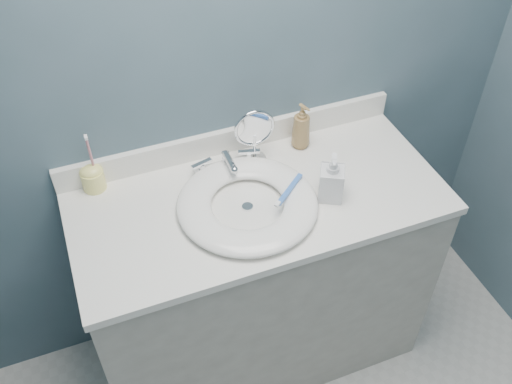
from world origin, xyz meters
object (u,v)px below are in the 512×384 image
makeup_mirror (254,134)px  soap_bottle_clear (332,177)px  soap_bottle_amber (301,126)px  toothbrush_holder (93,177)px

makeup_mirror → soap_bottle_clear: 0.31m
makeup_mirror → soap_bottle_clear: bearing=-54.2°
soap_bottle_amber → soap_bottle_clear: (-0.02, -0.27, -0.00)m
makeup_mirror → toothbrush_holder: 0.55m
makeup_mirror → soap_bottle_amber: bearing=8.4°
makeup_mirror → soap_bottle_clear: size_ratio=1.23×
soap_bottle_clear → toothbrush_holder: (-0.70, 0.32, -0.04)m
makeup_mirror → toothbrush_holder: bearing=177.2°
soap_bottle_amber → soap_bottle_clear: size_ratio=1.02×
makeup_mirror → toothbrush_holder: size_ratio=0.97×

